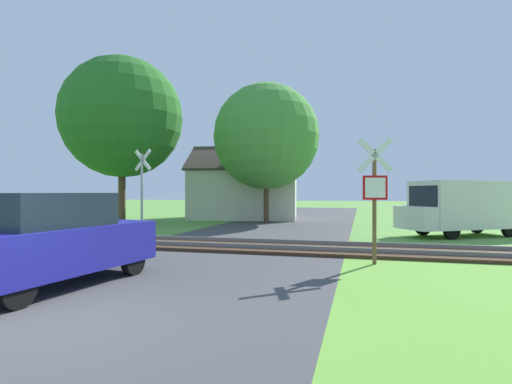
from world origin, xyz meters
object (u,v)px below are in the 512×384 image
Objects in this scene: tree_left at (122,117)px; crossing_sign_far at (142,186)px; stop_sign_near at (375,193)px; tree_center at (266,136)px; house at (245,192)px; mail_truck at (462,206)px; parked_car at (55,239)px.

crossing_sign_far is at bearing -50.83° from tree_left.
stop_sign_near is 0.89× the size of crossing_sign_far.
tree_center reaches higher than crossing_sign_far.
house is (-7.99, 15.84, 0.01)m from stop_sign_near.
mail_truck is at bearing 30.03° from crossing_sign_far.
tree_left is at bearing 125.89° from parked_car.
crossing_sign_far is 9.66m from tree_center.
stop_sign_near is at bearing -10.09° from crossing_sign_far.
crossing_sign_far is 0.43× the size of tree_center.
house is 14.30m from mail_truck.
mail_truck is 14.97m from parked_car.
house is at bearing 22.12° from mail_truck.
tree_center is 0.86× the size of tree_left.
tree_left reaches higher than stop_sign_near.
house is 9.26m from tree_left.
mail_truck is at bearing -43.62° from house.
tree_center is at bearing 29.11° from mail_truck.
parked_car is (2.03, -19.80, -0.90)m from house.
stop_sign_near is at bearing 121.87° from mail_truck.
house is 1.90× the size of parked_car.
tree_left is (-13.69, 9.96, 4.33)m from stop_sign_near.
mail_truck is at bearing -126.80° from stop_sign_near.
tree_center reaches higher than house.
stop_sign_near is 0.38× the size of tree_center.
tree_left is at bearing 143.51° from crossing_sign_far.
mail_truck is 1.23× the size of parked_car.
house is at bearing 45.87° from tree_left.
tree_left is 2.30× the size of parked_car.
stop_sign_near is 17.48m from tree_left.
crossing_sign_far is at bearing -109.69° from tree_center.
tree_left reaches higher than crossing_sign_far.
tree_left reaches higher than mail_truck.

